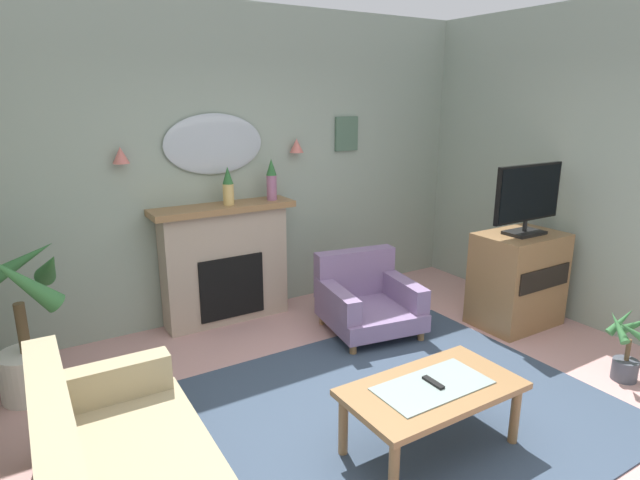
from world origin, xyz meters
TOP-DOWN VIEW (x-y plane):
  - floor at (0.00, 0.00)m, footprint 6.25×5.95m
  - wall_back at (0.00, 2.53)m, footprint 6.25×0.10m
  - patterned_rug at (0.00, 0.20)m, footprint 3.20×2.40m
  - fireplace at (-0.26, 2.31)m, footprint 1.36×0.36m
  - mantel_vase_right at (-0.21, 2.28)m, footprint 0.10×0.10m
  - mantel_vase_left at (0.24, 2.28)m, footprint 0.10×0.10m
  - wall_mirror at (-0.26, 2.45)m, footprint 0.96×0.06m
  - wall_sconce_left at (-1.11, 2.40)m, footprint 0.14×0.14m
  - wall_sconce_right at (0.59, 2.40)m, footprint 0.14×0.14m
  - framed_picture at (1.24, 2.46)m, footprint 0.28×0.03m
  - coffee_table at (0.04, -0.22)m, footprint 1.10×0.60m
  - tv_remote at (0.06, -0.21)m, footprint 0.04×0.16m
  - floral_couch at (-1.73, 0.16)m, footprint 0.90×1.74m
  - armchair_beside_couch at (0.77, 1.43)m, footprint 0.93×0.94m
  - tv_cabinet at (2.07, 0.76)m, footprint 0.80×0.57m
  - tv_flatscreen at (2.07, 0.74)m, footprint 0.84×0.24m
  - potted_plant_small_fern at (1.92, -0.40)m, footprint 0.35×0.37m
  - potted_plant_tall_palm at (-2.01, 1.78)m, footprint 0.67×0.68m

SIDE VIEW (x-z plane):
  - floor at x=0.00m, z-range -0.10..0.00m
  - patterned_rug at x=0.00m, z-range 0.00..0.01m
  - potted_plant_small_fern at x=1.92m, z-range -0.01..0.56m
  - armchair_beside_couch at x=0.77m, z-range -0.05..0.66m
  - floral_couch at x=-1.73m, z-range -0.06..0.70m
  - coffee_table at x=0.04m, z-range 0.16..0.61m
  - tv_cabinet at x=2.07m, z-range 0.00..0.90m
  - tv_remote at x=0.06m, z-range 0.44..0.46m
  - potted_plant_tall_palm at x=-2.01m, z-range -0.06..1.16m
  - fireplace at x=-0.26m, z-range -0.01..1.15m
  - tv_flatscreen at x=2.07m, z-range 0.92..1.57m
  - mantel_vase_right at x=-0.21m, z-range 1.16..1.51m
  - mantel_vase_left at x=0.24m, z-range 1.16..1.56m
  - wall_back at x=0.00m, z-range 0.00..2.98m
  - wall_sconce_left at x=-1.11m, z-range 1.59..1.73m
  - wall_sconce_right at x=0.59m, z-range 1.59..1.73m
  - wall_mirror at x=-0.26m, z-range 1.43..1.99m
  - framed_picture at x=1.24m, z-range 1.57..1.93m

